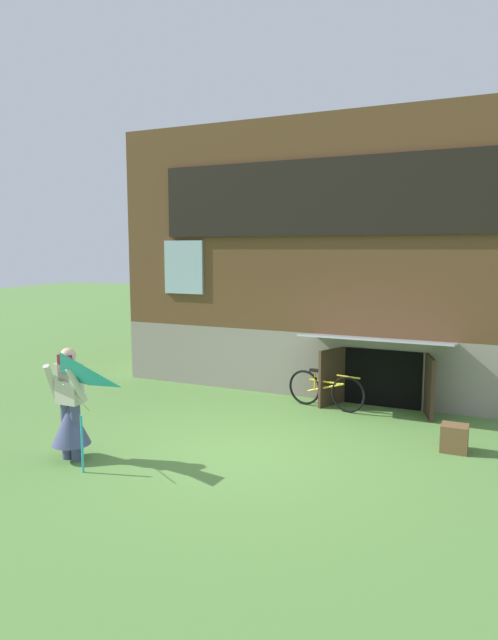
{
  "coord_description": "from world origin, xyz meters",
  "views": [
    {
      "loc": [
        3.13,
        -6.93,
        2.86
      ],
      "look_at": [
        -0.29,
        0.67,
        1.78
      ],
      "focal_mm": 30.89,
      "sensor_mm": 36.0,
      "label": 1
    }
  ],
  "objects_px": {
    "kite": "(61,381)",
    "person": "(70,413)",
    "wooden_crate": "(454,438)",
    "bicycle_yellow": "(325,390)"
  },
  "relations": [
    {
      "from": "kite",
      "to": "person",
      "type": "bearing_deg",
      "value": 124.35
    },
    {
      "from": "person",
      "to": "kite",
      "type": "relative_size",
      "value": 1.02
    },
    {
      "from": "person",
      "to": "wooden_crate",
      "type": "distance_m",
      "value": 5.37
    },
    {
      "from": "person",
      "to": "bicycle_yellow",
      "type": "height_order",
      "value": "person"
    },
    {
      "from": "person",
      "to": "bicycle_yellow",
      "type": "xyz_separation_m",
      "value": [
        2.48,
        3.77,
        -0.31
      ]
    },
    {
      "from": "bicycle_yellow",
      "to": "wooden_crate",
      "type": "xyz_separation_m",
      "value": [
        2.28,
        -1.31,
        -0.15
      ]
    },
    {
      "from": "kite",
      "to": "bicycle_yellow",
      "type": "relative_size",
      "value": 1.01
    },
    {
      "from": "person",
      "to": "bicycle_yellow",
      "type": "relative_size",
      "value": 1.03
    },
    {
      "from": "bicycle_yellow",
      "to": "person",
      "type": "bearing_deg",
      "value": -112.72
    },
    {
      "from": "wooden_crate",
      "to": "person",
      "type": "bearing_deg",
      "value": -152.64
    }
  ]
}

